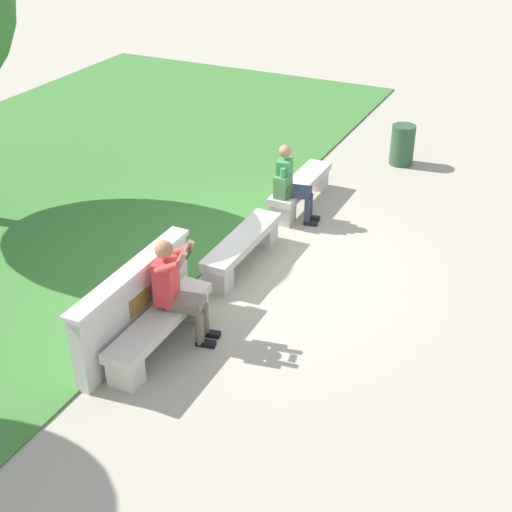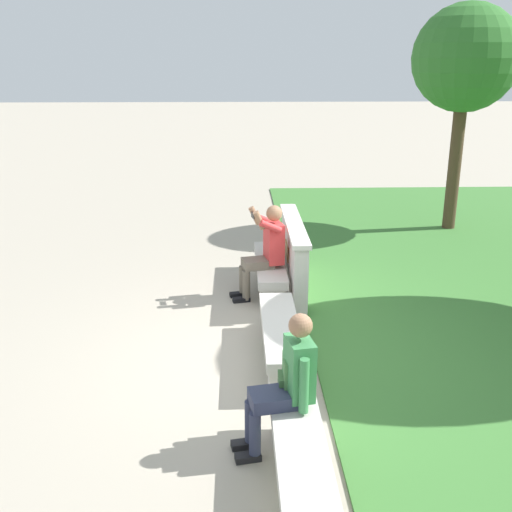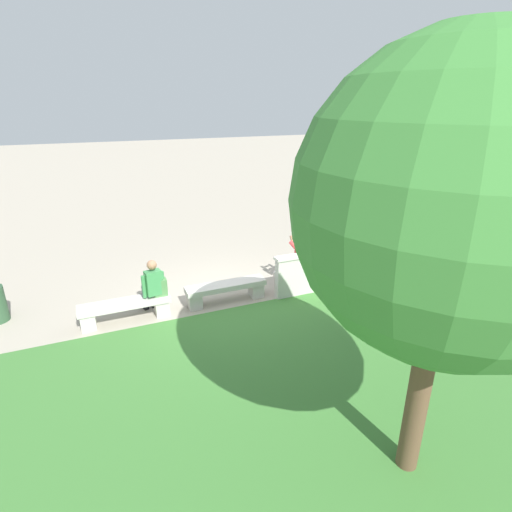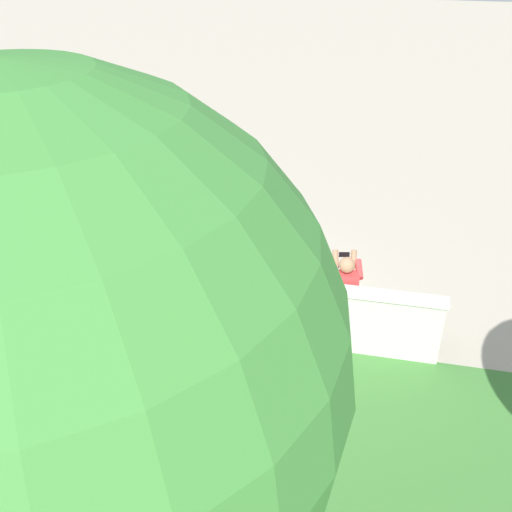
{
  "view_description": "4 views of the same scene",
  "coord_description": "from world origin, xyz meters",
  "px_view_note": "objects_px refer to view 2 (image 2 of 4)",
  "views": [
    {
      "loc": [
        -7.83,
        -3.97,
        5.23
      ],
      "look_at": [
        -0.8,
        -0.6,
        0.71
      ],
      "focal_mm": 50.0,
      "sensor_mm": 36.0,
      "label": 1
    },
    {
      "loc": [
        5.97,
        -0.47,
        3.24
      ],
      "look_at": [
        -1.18,
        -0.23,
        0.84
      ],
      "focal_mm": 42.0,
      "sensor_mm": 36.0,
      "label": 2
    },
    {
      "loc": [
        2.49,
        7.65,
        4.25
      ],
      "look_at": [
        -0.74,
        -0.03,
        0.98
      ],
      "focal_mm": 28.0,
      "sensor_mm": 36.0,
      "label": 3
    },
    {
      "loc": [
        -2.21,
        7.13,
        5.38
      ],
      "look_at": [
        -0.55,
        -0.37,
        0.95
      ],
      "focal_mm": 42.0,
      "sensor_mm": 36.0,
      "label": 4
    }
  ],
  "objects_px": {
    "bench_near": "(281,337)",
    "bench_mid": "(301,463)",
    "bench_main": "(270,270)",
    "tree_behind_wall": "(466,60)",
    "backpack": "(294,376)",
    "person_distant": "(287,380)",
    "person_photographer": "(266,247)"
  },
  "relations": [
    {
      "from": "bench_near",
      "to": "backpack",
      "type": "xyz_separation_m",
      "value": [
        1.44,
        0.01,
        0.33
      ]
    },
    {
      "from": "backpack",
      "to": "tree_behind_wall",
      "type": "relative_size",
      "value": 0.1
    },
    {
      "from": "tree_behind_wall",
      "to": "bench_near",
      "type": "bearing_deg",
      "value": -35.06
    },
    {
      "from": "bench_near",
      "to": "bench_mid",
      "type": "height_order",
      "value": "same"
    },
    {
      "from": "bench_main",
      "to": "bench_mid",
      "type": "distance_m",
      "value": 4.33
    },
    {
      "from": "bench_main",
      "to": "bench_mid",
      "type": "bearing_deg",
      "value": 0.0
    },
    {
      "from": "person_distant",
      "to": "bench_main",
      "type": "bearing_deg",
      "value": 179.01
    },
    {
      "from": "bench_near",
      "to": "bench_mid",
      "type": "relative_size",
      "value": 1.0
    },
    {
      "from": "person_photographer",
      "to": "bench_main",
      "type": "bearing_deg",
      "value": 164.92
    },
    {
      "from": "person_photographer",
      "to": "backpack",
      "type": "height_order",
      "value": "person_photographer"
    },
    {
      "from": "bench_near",
      "to": "backpack",
      "type": "bearing_deg",
      "value": 0.22
    },
    {
      "from": "bench_mid",
      "to": "person_photographer",
      "type": "bearing_deg",
      "value": -178.93
    },
    {
      "from": "person_distant",
      "to": "bench_near",
      "type": "bearing_deg",
      "value": 177.64
    },
    {
      "from": "bench_near",
      "to": "bench_mid",
      "type": "xyz_separation_m",
      "value": [
        2.16,
        0.0,
        0.0
      ]
    },
    {
      "from": "person_photographer",
      "to": "person_distant",
      "type": "relative_size",
      "value": 1.05
    },
    {
      "from": "person_photographer",
      "to": "backpack",
      "type": "distance_m",
      "value": 3.32
    },
    {
      "from": "bench_main",
      "to": "bench_near",
      "type": "xyz_separation_m",
      "value": [
        2.16,
        0.0,
        0.0
      ]
    },
    {
      "from": "bench_near",
      "to": "tree_behind_wall",
      "type": "xyz_separation_m",
      "value": [
        -5.27,
        3.7,
        2.87
      ]
    },
    {
      "from": "bench_main",
      "to": "person_photographer",
      "type": "distance_m",
      "value": 0.53
    },
    {
      "from": "bench_near",
      "to": "person_distant",
      "type": "distance_m",
      "value": 1.62
    },
    {
      "from": "bench_mid",
      "to": "backpack",
      "type": "xyz_separation_m",
      "value": [
        -0.73,
        0.01,
        0.33
      ]
    },
    {
      "from": "bench_main",
      "to": "backpack",
      "type": "bearing_deg",
      "value": 0.09
    },
    {
      "from": "person_photographer",
      "to": "bench_near",
      "type": "bearing_deg",
      "value": 2.3
    },
    {
      "from": "backpack",
      "to": "bench_mid",
      "type": "bearing_deg",
      "value": -0.43
    },
    {
      "from": "bench_main",
      "to": "bench_mid",
      "type": "xyz_separation_m",
      "value": [
        4.33,
        0.0,
        0.0
      ]
    },
    {
      "from": "bench_mid",
      "to": "person_photographer",
      "type": "relative_size",
      "value": 1.37
    },
    {
      "from": "person_photographer",
      "to": "person_distant",
      "type": "xyz_separation_m",
      "value": [
        3.46,
        0.01,
        -0.06
      ]
    },
    {
      "from": "bench_main",
      "to": "bench_near",
      "type": "bearing_deg",
      "value": 0.0
    },
    {
      "from": "person_distant",
      "to": "person_photographer",
      "type": "bearing_deg",
      "value": -179.82
    },
    {
      "from": "bench_main",
      "to": "tree_behind_wall",
      "type": "relative_size",
      "value": 0.43
    },
    {
      "from": "bench_near",
      "to": "backpack",
      "type": "height_order",
      "value": "backpack"
    },
    {
      "from": "bench_mid",
      "to": "tree_behind_wall",
      "type": "height_order",
      "value": "tree_behind_wall"
    }
  ]
}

